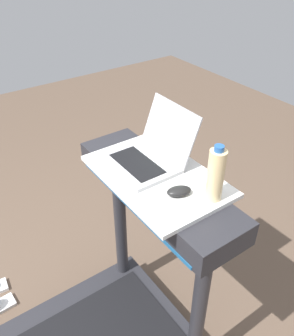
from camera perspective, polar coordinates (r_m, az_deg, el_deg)
name	(u,v)px	position (r m, az deg, el deg)	size (l,w,h in m)	color
desk_board	(156,176)	(1.55, 1.51, -1.22)	(0.63, 0.41, 0.02)	white
laptop	(150,153)	(1.59, 0.46, 2.46)	(0.31, 0.32, 0.24)	#B7B7BC
computer_mouse	(179,191)	(1.42, 5.11, -3.68)	(0.06, 0.10, 0.03)	black
water_bottle	(216,175)	(1.37, 10.86, -1.05)	(0.07, 0.07, 0.24)	beige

